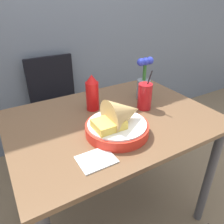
{
  "coord_description": "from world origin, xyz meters",
  "views": [
    {
      "loc": [
        -0.51,
        -0.86,
        1.35
      ],
      "look_at": [
        -0.03,
        -0.04,
        0.82
      ],
      "focal_mm": 35.0,
      "sensor_mm": 36.0,
      "label": 1
    }
  ],
  "objects": [
    {
      "name": "drink_cup",
      "position": [
        0.21,
        -0.0,
        0.83
      ],
      "size": [
        0.08,
        0.08,
        0.23
      ],
      "color": "red",
      "rests_on": "dining_table"
    },
    {
      "name": "ketchup_bottle",
      "position": [
        -0.05,
        0.14,
        0.86
      ],
      "size": [
        0.07,
        0.07,
        0.2
      ],
      "color": "red",
      "rests_on": "dining_table"
    },
    {
      "name": "food_basket",
      "position": [
        -0.05,
        -0.14,
        0.82
      ],
      "size": [
        0.3,
        0.3,
        0.18
      ],
      "color": "red",
      "rests_on": "dining_table"
    },
    {
      "name": "napkin",
      "position": [
        -0.23,
        -0.26,
        0.77
      ],
      "size": [
        0.14,
        0.12,
        0.01
      ],
      "color": "white",
      "rests_on": "dining_table"
    },
    {
      "name": "chair_far_window",
      "position": [
        -0.06,
        0.86,
        0.52
      ],
      "size": [
        0.4,
        0.4,
        0.88
      ],
      "color": "black",
      "rests_on": "ground_plane"
    },
    {
      "name": "dining_table",
      "position": [
        0.0,
        0.0,
        0.65
      ],
      "size": [
        1.07,
        0.78,
        0.76
      ],
      "color": "brown",
      "rests_on": "ground_plane"
    },
    {
      "name": "flower_vase",
      "position": [
        0.29,
        0.12,
        0.87
      ],
      "size": [
        0.11,
        0.08,
        0.25
      ],
      "color": "gray",
      "rests_on": "dining_table"
    },
    {
      "name": "ground_plane",
      "position": [
        0.0,
        0.0,
        0.0
      ],
      "size": [
        12.0,
        12.0,
        0.0
      ],
      "primitive_type": "plane",
      "color": "#7A664C"
    }
  ]
}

